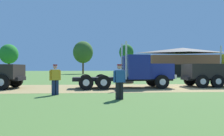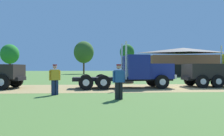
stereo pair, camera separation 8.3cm
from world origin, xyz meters
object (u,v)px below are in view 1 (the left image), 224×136
Objects in this scene: visitor_standing_near at (55,78)px; shed_building at (183,63)px; truck_foreground_white at (137,72)px; visitor_walking_mid at (119,80)px.

visitor_standing_near is 0.14× the size of shed_building.
truck_foreground_white is 0.60× the size of shed_building.
truck_foreground_white is at bearing -119.66° from shed_building.
shed_building is at bearing 62.62° from visitor_walking_mid.
visitor_walking_mid is (-2.03, -6.19, -0.27)m from truck_foreground_white.
visitor_walking_mid is at bearing -108.19° from truck_foreground_white.
visitor_walking_mid is 32.58m from shed_building.
shed_building reaches higher than truck_foreground_white.
shed_building is (14.96, 28.89, 1.61)m from visitor_walking_mid.
truck_foreground_white is 6.96m from visitor_standing_near.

